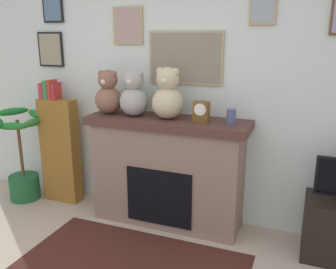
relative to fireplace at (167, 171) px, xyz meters
name	(u,v)px	position (x,y,z in m)	size (l,w,h in m)	color
back_wall	(169,90)	(-0.10, 0.29, 0.76)	(5.20, 0.15, 2.60)	silver
fireplace	(167,171)	(0.00, 0.00, 0.00)	(1.58, 0.51, 1.08)	#886C5A
bookshelf	(60,148)	(-1.31, 0.03, 0.08)	(0.43, 0.16, 1.39)	#8F5F22
potted_plant	(23,166)	(-1.73, -0.12, -0.15)	(0.58, 0.61, 1.06)	#1E592D
candle_jar	(231,117)	(0.61, -0.02, 0.60)	(0.08, 0.08, 0.14)	#4C517A
mantel_clock	(201,112)	(0.34, -0.02, 0.63)	(0.14, 0.10, 0.18)	brown
teddy_bear_grey	(108,94)	(-0.63, -0.02, 0.73)	(0.27, 0.27, 0.44)	brown
teddy_bear_tan	(134,95)	(-0.34, -0.02, 0.74)	(0.28, 0.28, 0.45)	#A49F96
teddy_bear_cream	(168,96)	(0.01, -0.02, 0.75)	(0.30, 0.30, 0.48)	#C6BA8B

